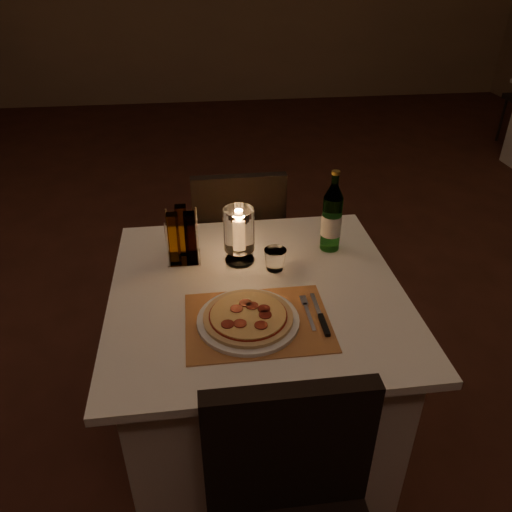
{
  "coord_description": "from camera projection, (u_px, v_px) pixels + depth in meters",
  "views": [
    {
      "loc": [
        -0.17,
        -1.69,
        1.74
      ],
      "look_at": [
        0.01,
        -0.28,
        0.86
      ],
      "focal_mm": 35.0,
      "sensor_mm": 36.0,
      "label": 1
    }
  ],
  "objects": [
    {
      "name": "floor",
      "position": [
        246.0,
        380.0,
        2.37
      ],
      "size": [
        8.0,
        10.0,
        0.02
      ],
      "primitive_type": "cube",
      "color": "#421E15",
      "rests_on": "ground"
    },
    {
      "name": "main_table",
      "position": [
        257.0,
        366.0,
        1.91
      ],
      "size": [
        1.0,
        1.0,
        0.74
      ],
      "color": "white",
      "rests_on": "ground"
    },
    {
      "name": "chair_far",
      "position": [
        238.0,
        235.0,
        2.42
      ],
      "size": [
        0.42,
        0.42,
        0.9
      ],
      "color": "black",
      "rests_on": "ground"
    },
    {
      "name": "placemat",
      "position": [
        258.0,
        322.0,
        1.56
      ],
      "size": [
        0.45,
        0.34,
        0.0
      ],
      "primitive_type": "cube",
      "color": "#B5733E",
      "rests_on": "main_table"
    },
    {
      "name": "plate",
      "position": [
        248.0,
        320.0,
        1.55
      ],
      "size": [
        0.32,
        0.32,
        0.01
      ],
      "primitive_type": "cylinder",
      "color": "white",
      "rests_on": "placemat"
    },
    {
      "name": "pizza",
      "position": [
        248.0,
        316.0,
        1.54
      ],
      "size": [
        0.28,
        0.28,
        0.02
      ],
      "color": "#D8B77F",
      "rests_on": "plate"
    },
    {
      "name": "fork",
      "position": [
        307.0,
        310.0,
        1.6
      ],
      "size": [
        0.02,
        0.18,
        0.0
      ],
      "color": "silver",
      "rests_on": "placemat"
    },
    {
      "name": "knife",
      "position": [
        322.0,
        320.0,
        1.56
      ],
      "size": [
        0.02,
        0.22,
        0.01
      ],
      "color": "black",
      "rests_on": "placemat"
    },
    {
      "name": "tumbler",
      "position": [
        275.0,
        260.0,
        1.8
      ],
      "size": [
        0.08,
        0.08,
        0.08
      ],
      "primitive_type": null,
      "color": "white",
      "rests_on": "main_table"
    },
    {
      "name": "water_bottle",
      "position": [
        332.0,
        219.0,
        1.88
      ],
      "size": [
        0.08,
        0.08,
        0.32
      ],
      "color": "#60AF5E",
      "rests_on": "main_table"
    },
    {
      "name": "hurricane_candle",
      "position": [
        239.0,
        231.0,
        1.8
      ],
      "size": [
        0.11,
        0.11,
        0.22
      ],
      "color": "white",
      "rests_on": "main_table"
    },
    {
      "name": "cruet_caddy",
      "position": [
        182.0,
        238.0,
        1.82
      ],
      "size": [
        0.12,
        0.12,
        0.21
      ],
      "color": "white",
      "rests_on": "main_table"
    }
  ]
}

